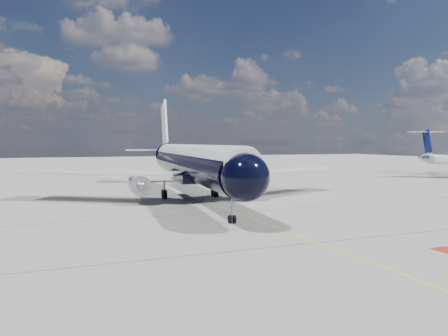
# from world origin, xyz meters

# --- Properties ---
(ground) EXTENTS (320.00, 320.00, 0.00)m
(ground) POSITION_xyz_m (0.00, 30.00, 0.00)
(ground) COLOR gray
(ground) RESTS_ON ground
(taxiway_centerline) EXTENTS (0.16, 160.00, 0.01)m
(taxiway_centerline) POSITION_xyz_m (0.00, 25.00, 0.00)
(taxiway_centerline) COLOR yellow
(taxiway_centerline) RESTS_ON ground
(red_marking) EXTENTS (1.60, 1.60, 0.01)m
(red_marking) POSITION_xyz_m (6.80, -10.00, 0.00)
(red_marking) COLOR maroon
(red_marking) RESTS_ON ground
(main_airliner) EXTENTS (41.57, 50.86, 14.69)m
(main_airliner) POSITION_xyz_m (-0.71, 22.53, 4.56)
(main_airliner) COLOR black
(main_airliner) RESTS_ON ground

